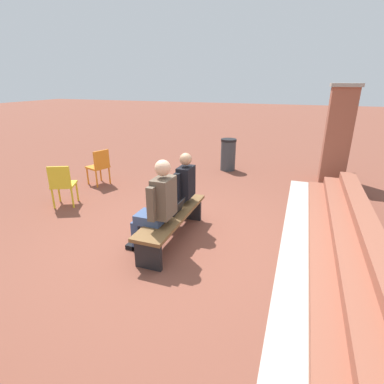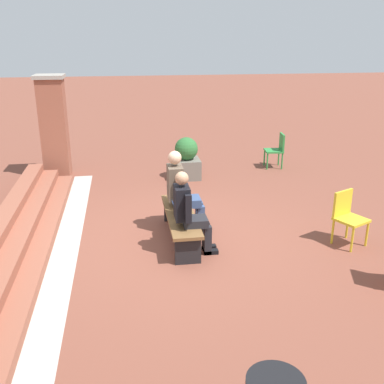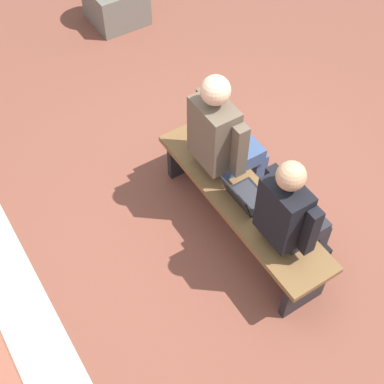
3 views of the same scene
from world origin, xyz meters
The scene contains 11 objects.
ground_plane centered at (0.00, 0.00, 0.00)m, with size 60.00×60.00×0.00m, color brown.
concrete_strip centered at (-0.03, 1.72, 0.00)m, with size 7.42×0.40×0.01m, color #B7B2A8.
brick_steps centered at (-0.03, 2.47, 0.17)m, with size 6.62×0.90×0.45m.
brick_pillar_right_of_steps centered at (3.84, 2.29, 1.15)m, with size 0.64×0.64×2.28m.
bench centered at (-0.03, -0.07, 0.35)m, with size 1.80×0.44×0.45m.
person_student centered at (-0.50, -0.13, 0.69)m, with size 0.50×0.64×1.28m.
person_adult centered at (0.33, -0.14, 0.73)m, with size 0.56×0.71×1.37m.
laptop centered at (-0.07, -0.05, 0.50)m, with size 0.32×0.29×0.21m.
plastic_chair_near_bench_left centered at (-0.54, -2.60, 0.48)m, with size 0.56×0.56×0.84m.
plastic_chair_near_bench_right centered at (3.71, -2.92, 0.48)m, with size 0.46×0.46×0.84m.
planter centered at (3.20, -0.62, 0.44)m, with size 0.60×0.60×0.94m.
Camera 2 is at (-6.50, 0.75, 3.12)m, focal length 42.00 mm.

